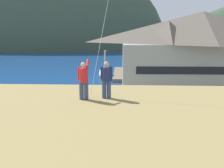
{
  "coord_description": "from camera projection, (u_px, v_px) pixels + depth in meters",
  "views": [
    {
      "loc": [
        1.01,
        -21.93,
        10.86
      ],
      "look_at": [
        -0.3,
        9.0,
        4.08
      ],
      "focal_mm": 44.36,
      "sensor_mm": 36.0,
      "label": 1
    }
  ],
  "objects": [
    {
      "name": "parked_car_front_row_end",
      "position": [
        97.0,
        116.0,
        29.79
      ],
      "size": [
        4.24,
        2.14,
        1.82
      ],
      "color": "slate",
      "rests_on": "parking_lot_pad"
    },
    {
      "name": "bay_water",
      "position": [
        120.0,
        61.0,
        82.33
      ],
      "size": [
        360.0,
        84.0,
        0.03
      ],
      "primitive_type": "cube",
      "color": "navy",
      "rests_on": "ground"
    },
    {
      "name": "parked_car_mid_row_near",
      "position": [
        70.0,
        143.0,
        23.11
      ],
      "size": [
        4.21,
        2.07,
        1.82
      ],
      "color": "navy",
      "rests_on": "parking_lot_pad"
    },
    {
      "name": "moored_boat_wharfside",
      "position": [
        105.0,
        74.0,
        56.68
      ],
      "size": [
        2.67,
        6.89,
        2.16
      ],
      "color": "#A8A399",
      "rests_on": "ground"
    },
    {
      "name": "parked_car_front_row_silver",
      "position": [
        158.0,
        135.0,
        24.79
      ],
      "size": [
        4.25,
        2.15,
        1.82
      ],
      "color": "silver",
      "rests_on": "parking_lot_pad"
    },
    {
      "name": "parking_light_pole",
      "position": [
        105.0,
        78.0,
        33.16
      ],
      "size": [
        0.24,
        0.78,
        7.65
      ],
      "color": "#ADADB2",
      "rests_on": "parking_lot_pad"
    },
    {
      "name": "person_kite_flyer",
      "position": [
        84.0,
        79.0,
        12.64
      ],
      "size": [
        0.51,
        0.66,
        1.86
      ],
      "color": "#384770",
      "rests_on": "grassy_hill_foreground"
    },
    {
      "name": "parking_lot_pad",
      "position": [
        113.0,
        130.0,
        28.64
      ],
      "size": [
        40.0,
        20.0,
        0.1
      ],
      "primitive_type": "cube",
      "color": "gray",
      "rests_on": "ground"
    },
    {
      "name": "parked_car_lone_by_shed",
      "position": [
        174.0,
        119.0,
        28.85
      ],
      "size": [
        4.29,
        2.23,
        1.82
      ],
      "color": "#236633",
      "rests_on": "parking_lot_pad"
    },
    {
      "name": "harbor_lodge",
      "position": [
        201.0,
        50.0,
        43.5
      ],
      "size": [
        26.27,
        11.94,
        12.7
      ],
      "color": "#999E99",
      "rests_on": "ground"
    },
    {
      "name": "person_companion",
      "position": [
        106.0,
        79.0,
        12.87
      ],
      "size": [
        0.55,
        0.4,
        1.74
      ],
      "color": "#384770",
      "rests_on": "grassy_hill_foreground"
    },
    {
      "name": "ground_plane",
      "position": [
        111.0,
        153.0,
        23.77
      ],
      "size": [
        600.0,
        600.0,
        0.0
      ],
      "primitive_type": "plane",
      "color": "#66604C"
    },
    {
      "name": "wharf_dock",
      "position": [
        121.0,
        74.0,
        58.81
      ],
      "size": [
        3.2,
        14.71,
        0.7
      ],
      "color": "#70604C",
      "rests_on": "ground"
    },
    {
      "name": "parked_car_mid_row_far",
      "position": [
        34.0,
        117.0,
        29.6
      ],
      "size": [
        4.28,
        2.21,
        1.82
      ],
      "color": "#236633",
      "rests_on": "parking_lot_pad"
    },
    {
      "name": "far_hill_east_peak",
      "position": [
        13.0,
        47.0,
        132.13
      ],
      "size": [
        144.53,
        57.19,
        95.05
      ],
      "primitive_type": "ellipsoid",
      "color": "#42513D",
      "rests_on": "ground"
    }
  ]
}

